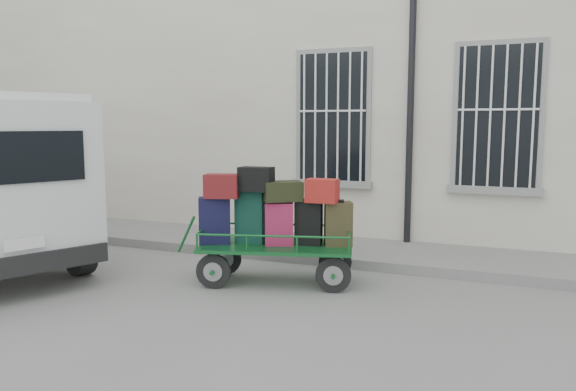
# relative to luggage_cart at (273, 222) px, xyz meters

# --- Properties ---
(ground) EXTENTS (80.00, 80.00, 0.00)m
(ground) POSITION_rel_luggage_cart_xyz_m (0.38, -0.30, -0.83)
(ground) COLOR slate
(ground) RESTS_ON ground
(building) EXTENTS (24.00, 5.15, 6.00)m
(building) POSITION_rel_luggage_cart_xyz_m (0.38, 5.20, 2.17)
(building) COLOR beige
(building) RESTS_ON ground
(sidewalk) EXTENTS (24.00, 1.70, 0.15)m
(sidewalk) POSITION_rel_luggage_cart_xyz_m (0.38, 1.90, -0.76)
(sidewalk) COLOR slate
(sidewalk) RESTS_ON ground
(luggage_cart) EXTENTS (2.42, 1.42, 1.57)m
(luggage_cart) POSITION_rel_luggage_cart_xyz_m (0.00, 0.00, 0.00)
(luggage_cart) COLOR black
(luggage_cart) RESTS_ON ground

